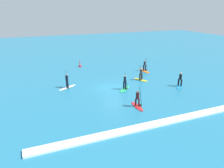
{
  "coord_description": "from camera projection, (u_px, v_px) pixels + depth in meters",
  "views": [
    {
      "loc": [
        -10.14,
        -24.16,
        9.56
      ],
      "look_at": [
        0.0,
        0.0,
        0.5
      ],
      "focal_mm": 35.19,
      "sensor_mm": 36.0,
      "label": 1
    }
  ],
  "objects": [
    {
      "name": "ground_plane",
      "position": [
        112.0,
        88.0,
        27.89
      ],
      "size": [
        120.0,
        120.0,
        0.0
      ],
      "primitive_type": "plane",
      "color": "teal",
      "rests_on": "ground"
    },
    {
      "name": "surfer_on_green_board",
      "position": [
        125.0,
        86.0,
        27.14
      ],
      "size": [
        2.41,
        2.4,
        2.28
      ],
      "rotation": [
        0.0,
        0.0,
        3.93
      ],
      "color": "#23B266",
      "rests_on": "ground_plane"
    },
    {
      "name": "marker_buoy",
      "position": [
        80.0,
        66.0,
        37.82
      ],
      "size": [
        0.47,
        0.47,
        1.18
      ],
      "color": "red",
      "rests_on": "ground_plane"
    },
    {
      "name": "surfer_on_blue_board",
      "position": [
        180.0,
        82.0,
        28.18
      ],
      "size": [
        2.23,
        2.19,
        1.87
      ],
      "rotation": [
        0.0,
        0.0,
        0.77
      ],
      "color": "#1E8CD1",
      "rests_on": "ground_plane"
    },
    {
      "name": "surfer_on_orange_board",
      "position": [
        144.0,
        68.0,
        35.15
      ],
      "size": [
        0.87,
        3.03,
        2.3
      ],
      "rotation": [
        0.0,
        0.0,
        4.67
      ],
      "color": "orange",
      "rests_on": "ground_plane"
    },
    {
      "name": "surfer_on_white_board",
      "position": [
        67.0,
        84.0,
        27.69
      ],
      "size": [
        2.76,
        2.0,
        2.35
      ],
      "rotation": [
        0.0,
        0.0,
        3.69
      ],
      "color": "white",
      "rests_on": "ground_plane"
    },
    {
      "name": "surfer_on_red_board",
      "position": [
        137.0,
        102.0,
        22.33
      ],
      "size": [
        0.82,
        2.44,
        2.2
      ],
      "rotation": [
        0.0,
        0.0,
        4.66
      ],
      "color": "red",
      "rests_on": "ground_plane"
    },
    {
      "name": "surfer_on_yellow_board",
      "position": [
        141.0,
        77.0,
        30.7
      ],
      "size": [
        1.53,
        2.48,
        2.24
      ],
      "rotation": [
        0.0,
        0.0,
        5.11
      ],
      "color": "yellow",
      "rests_on": "ground_plane"
    },
    {
      "name": "wave_crest",
      "position": [
        157.0,
        124.0,
        19.02
      ],
      "size": [
        21.84,
        0.9,
        0.18
      ],
      "primitive_type": "cube",
      "color": "white",
      "rests_on": "ground_plane"
    }
  ]
}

